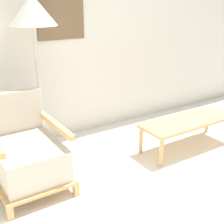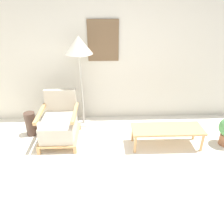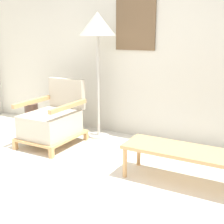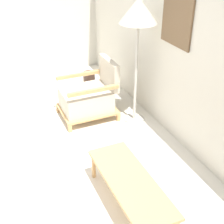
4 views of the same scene
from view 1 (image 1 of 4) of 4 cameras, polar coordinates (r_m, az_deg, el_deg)
The scene contains 4 objects.
wall_back at distance 3.74m, azimuth -8.06°, elevation 15.63°, with size 8.00×0.09×2.70m.
armchair at distance 2.93m, azimuth -15.35°, elevation -7.49°, with size 0.63×0.77×0.82m.
floor_lamp at distance 3.25m, azimuth -14.26°, elevation 16.50°, with size 0.47×0.47×1.68m.
coffee_table at distance 3.64m, azimuth 13.73°, elevation -1.91°, with size 1.16×0.42×0.34m.
Camera 1 is at (-1.59, -1.08, 1.64)m, focal length 50.00 mm.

